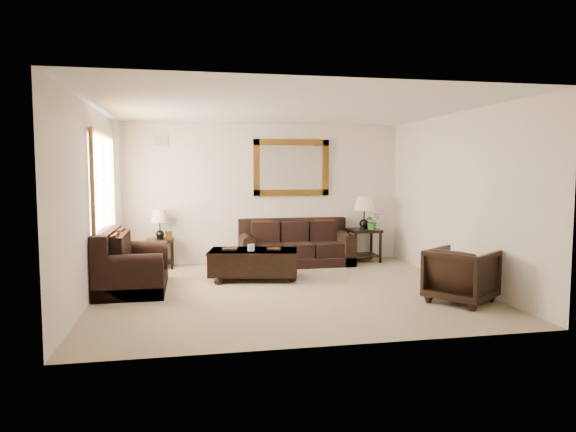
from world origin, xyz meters
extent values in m
cube|color=gray|center=(0.00, 0.00, 0.00)|extent=(5.50, 5.00, 0.01)
cube|color=white|center=(0.00, 0.00, 2.70)|extent=(5.50, 5.00, 0.01)
cube|color=beige|center=(0.00, 2.50, 1.35)|extent=(5.50, 0.01, 2.70)
cube|color=beige|center=(0.00, -2.50, 1.35)|extent=(5.50, 0.01, 2.70)
cube|color=beige|center=(-2.75, 0.00, 1.35)|extent=(0.01, 5.00, 2.70)
cube|color=beige|center=(2.75, 0.00, 1.35)|extent=(0.01, 5.00, 2.70)
cube|color=white|center=(-2.73, 0.90, 1.55)|extent=(0.01, 1.80, 1.50)
cube|color=brown|center=(-2.70, 0.90, 2.34)|extent=(0.06, 1.96, 0.08)
cube|color=brown|center=(-2.70, 0.90, 0.76)|extent=(0.06, 1.96, 0.08)
cube|color=brown|center=(-2.70, -0.04, 1.55)|extent=(0.06, 0.08, 1.50)
cube|color=brown|center=(-2.70, 1.84, 1.55)|extent=(0.06, 0.08, 1.50)
cube|color=brown|center=(-2.70, 0.90, 1.55)|extent=(0.05, 0.05, 1.50)
cube|color=#492E0E|center=(0.58, 2.46, 1.85)|extent=(1.50, 0.06, 1.10)
cube|color=white|center=(0.58, 2.48, 1.85)|extent=(1.26, 0.01, 0.86)
cube|color=#999999|center=(-1.90, 2.48, 2.35)|extent=(0.25, 0.02, 0.18)
cube|color=black|center=(0.58, 2.02, 0.09)|extent=(2.11, 0.91, 0.17)
cube|color=black|center=(0.58, 2.37, 0.65)|extent=(2.11, 0.21, 0.43)
cube|color=black|center=(0.01, 2.00, 0.30)|extent=(0.54, 0.75, 0.26)
cube|color=black|center=(0.58, 2.00, 0.30)|extent=(0.54, 0.75, 0.26)
cube|color=black|center=(1.14, 2.00, 0.30)|extent=(0.54, 0.75, 0.26)
cube|color=black|center=(-0.37, 2.02, 0.25)|extent=(0.21, 0.91, 0.51)
cylinder|color=black|center=(-0.37, 2.02, 0.51)|extent=(0.21, 0.89, 0.21)
cube|color=black|center=(1.53, 2.02, 0.25)|extent=(0.21, 0.91, 0.51)
cylinder|color=black|center=(1.53, 2.02, 0.51)|extent=(0.21, 0.89, 0.21)
cube|color=#561F0B|center=(-0.04, 2.20, 0.64)|extent=(0.40, 0.18, 0.41)
cube|color=#561F0B|center=(1.19, 2.20, 0.64)|extent=(0.40, 0.18, 0.41)
cube|color=black|center=(-2.25, 0.50, 0.09)|extent=(0.96, 1.61, 0.18)
cube|color=black|center=(-2.62, 0.50, 0.68)|extent=(0.22, 1.61, 0.45)
cube|color=black|center=(-2.23, 0.21, 0.32)|extent=(0.79, 0.56, 0.27)
cube|color=black|center=(-2.23, 0.79, 0.32)|extent=(0.79, 0.56, 0.27)
cube|color=black|center=(-2.25, -0.20, 0.27)|extent=(0.96, 0.22, 0.53)
cylinder|color=black|center=(-2.25, -0.20, 0.53)|extent=(0.94, 0.22, 0.22)
cube|color=black|center=(-2.25, 1.19, 0.27)|extent=(0.96, 0.22, 0.53)
cylinder|color=black|center=(-2.25, 1.19, 0.53)|extent=(0.94, 0.22, 0.22)
cube|color=#561F0B|center=(-2.43, 0.16, 0.68)|extent=(0.19, 0.42, 0.43)
cube|color=#561F0B|center=(-2.43, 0.84, 0.68)|extent=(0.19, 0.42, 0.43)
cube|color=black|center=(-1.94, 2.21, 0.51)|extent=(0.49, 0.49, 0.04)
cube|color=black|center=(-1.94, 2.21, 0.11)|extent=(0.42, 0.42, 0.03)
cylinder|color=black|center=(-2.15, 2.00, 0.25)|extent=(0.04, 0.04, 0.49)
cylinder|color=black|center=(-1.73, 2.00, 0.25)|extent=(0.04, 0.04, 0.49)
cylinder|color=black|center=(-2.15, 2.42, 0.25)|extent=(0.04, 0.04, 0.49)
cylinder|color=black|center=(-1.73, 2.42, 0.25)|extent=(0.04, 0.04, 0.49)
sphere|color=black|center=(-1.94, 2.21, 0.63)|extent=(0.15, 0.15, 0.15)
cylinder|color=black|center=(-1.94, 2.21, 0.79)|extent=(0.02, 0.02, 0.32)
cone|color=#D2AF8C|center=(-1.94, 2.21, 0.97)|extent=(0.34, 0.34, 0.23)
cube|color=#492E0E|center=(-1.78, 2.12, 0.61)|extent=(0.13, 0.09, 0.15)
cube|color=black|center=(1.98, 2.17, 0.61)|extent=(0.59, 0.59, 0.05)
cube|color=black|center=(1.98, 2.17, 0.13)|extent=(0.50, 0.50, 0.03)
cylinder|color=black|center=(1.73, 1.92, 0.29)|extent=(0.05, 0.05, 0.59)
cylinder|color=black|center=(2.23, 1.92, 0.29)|extent=(0.05, 0.05, 0.59)
cylinder|color=black|center=(1.73, 2.42, 0.29)|extent=(0.05, 0.05, 0.59)
cylinder|color=black|center=(2.23, 2.42, 0.29)|extent=(0.05, 0.05, 0.59)
sphere|color=black|center=(1.98, 2.17, 0.75)|extent=(0.18, 0.18, 0.18)
cylinder|color=black|center=(1.98, 2.17, 0.94)|extent=(0.03, 0.03, 0.38)
cone|color=#D2AF8C|center=(1.98, 2.17, 1.15)|extent=(0.41, 0.41, 0.28)
sphere|color=black|center=(-0.98, 0.60, 0.05)|extent=(0.13, 0.13, 0.13)
sphere|color=black|center=(0.22, 0.60, 0.05)|extent=(0.13, 0.13, 0.13)
sphere|color=black|center=(-0.98, 1.14, 0.05)|extent=(0.13, 0.13, 0.13)
sphere|color=black|center=(0.22, 1.14, 0.05)|extent=(0.13, 0.13, 0.13)
cube|color=black|center=(-0.38, 0.87, 0.29)|extent=(1.54, 1.03, 0.40)
cube|color=black|center=(-0.38, 0.87, 0.47)|extent=(1.57, 1.05, 0.04)
cube|color=black|center=(-0.76, 0.92, 0.51)|extent=(0.27, 0.21, 0.03)
cube|color=black|center=(-0.05, 0.81, 0.50)|extent=(0.24, 0.19, 0.03)
cube|color=white|center=(-0.44, 0.76, 0.55)|extent=(0.10, 0.07, 0.11)
imported|color=black|center=(2.20, -1.14, 0.41)|extent=(1.07, 1.08, 0.82)
imported|color=#205D1F|center=(2.11, 2.06, 0.77)|extent=(0.37, 0.39, 0.25)
camera|label=1|loc=(-1.42, -7.42, 1.78)|focal=32.00mm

